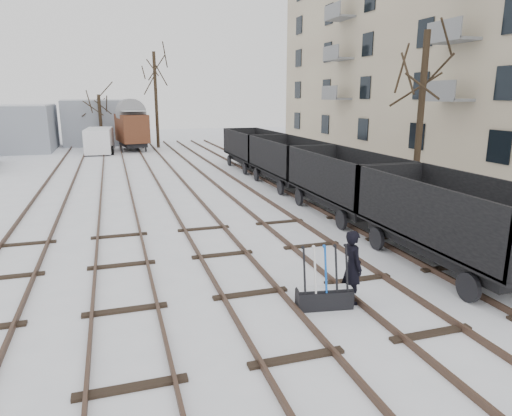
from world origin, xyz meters
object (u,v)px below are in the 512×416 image
(worker, at_px, (352,267))
(box_van_wagon, at_px, (132,127))
(panel_van, at_px, (99,140))
(freight_wagon_a, at_px, (452,235))
(ground_frame, at_px, (324,296))

(worker, height_order, box_van_wagon, box_van_wagon)
(worker, height_order, panel_van, panel_van)
(worker, bearing_deg, freight_wagon_a, -75.48)
(ground_frame, xyz_separation_m, freight_wagon_a, (4.57, 1.27, 0.69))
(worker, relative_size, box_van_wagon, 0.36)
(box_van_wagon, bearing_deg, ground_frame, -93.97)
(worker, distance_m, box_van_wagon, 34.30)
(freight_wagon_a, bearing_deg, worker, -162.97)
(box_van_wagon, bearing_deg, worker, -92.71)
(freight_wagon_a, height_order, box_van_wagon, box_van_wagon)
(freight_wagon_a, distance_m, box_van_wagon, 33.74)
(freight_wagon_a, bearing_deg, panel_van, 107.61)
(worker, height_order, freight_wagon_a, freight_wagon_a)
(freight_wagon_a, height_order, panel_van, freight_wagon_a)
(worker, xyz_separation_m, panel_van, (-6.21, 32.75, 0.22))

